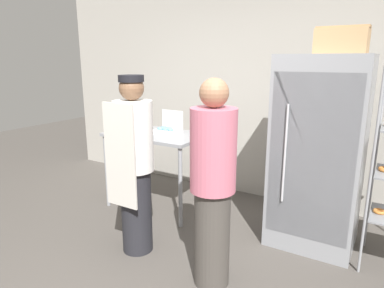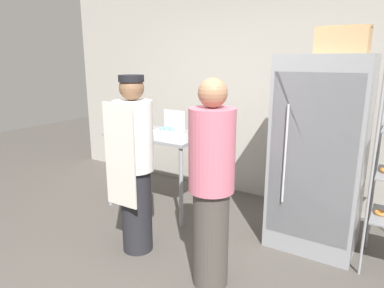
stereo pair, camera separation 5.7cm
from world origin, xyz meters
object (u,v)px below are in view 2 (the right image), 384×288
at_px(cardboard_storage_box, 343,40).
at_px(person_baker, 134,164).
at_px(blender_pitcher, 142,118).
at_px(person_customer, 211,185).
at_px(donut_box, 169,130).
at_px(refrigerator, 319,154).
at_px(binder_stack, 123,128).

height_order(cardboard_storage_box, person_baker, cardboard_storage_box).
distance_m(blender_pitcher, person_customer, 1.99).
bearing_deg(donut_box, refrigerator, 1.34).
bearing_deg(refrigerator, donut_box, -178.66).
distance_m(refrigerator, donut_box, 1.70).
relative_size(refrigerator, cardboard_storage_box, 4.34).
distance_m(person_baker, person_customer, 0.84).
height_order(binder_stack, cardboard_storage_box, cardboard_storage_box).
distance_m(donut_box, person_customer, 1.56).
bearing_deg(person_customer, cardboard_storage_box, 57.57).
height_order(donut_box, person_baker, person_baker).
relative_size(blender_pitcher, cardboard_storage_box, 0.66).
bearing_deg(blender_pitcher, person_customer, -34.68).
xyz_separation_m(binder_stack, person_customer, (1.65, -0.79, -0.14)).
distance_m(refrigerator, person_customer, 1.22).
bearing_deg(blender_pitcher, cardboard_storage_box, -1.98).
relative_size(donut_box, binder_stack, 1.03).
bearing_deg(blender_pitcher, donut_box, -9.69).
distance_m(binder_stack, person_baker, 1.09).
bearing_deg(person_customer, refrigerator, 63.16).
relative_size(binder_stack, person_customer, 0.17).
distance_m(refrigerator, cardboard_storage_box, 1.03).
height_order(refrigerator, blender_pitcher, refrigerator).
bearing_deg(cardboard_storage_box, person_baker, -147.03).
xyz_separation_m(binder_stack, cardboard_storage_box, (2.32, 0.25, 0.95)).
xyz_separation_m(cardboard_storage_box, person_baker, (-1.50, -0.98, -1.07)).
distance_m(cardboard_storage_box, person_baker, 2.09).
relative_size(refrigerator, person_baker, 1.10).
height_order(refrigerator, person_baker, refrigerator).
height_order(binder_stack, person_baker, person_baker).
distance_m(blender_pitcher, cardboard_storage_box, 2.46).
relative_size(donut_box, person_customer, 0.18).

